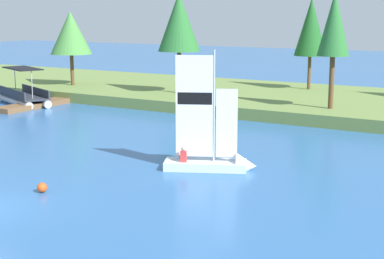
# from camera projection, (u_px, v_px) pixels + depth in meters

# --- Properties ---
(shore_bank) EXTENTS (80.00, 15.88, 0.81)m
(shore_bank) POSITION_uv_depth(u_px,v_px,m) (282.00, 99.00, 45.94)
(shore_bank) COLOR olive
(shore_bank) RESTS_ON ground
(shoreline_tree_left) EXTENTS (3.57, 3.57, 6.39)m
(shoreline_tree_left) POSITION_uv_depth(u_px,v_px,m) (71.00, 33.00, 50.67)
(shoreline_tree_left) COLOR brown
(shoreline_tree_left) RESTS_ON shore_bank
(shoreline_tree_midleft) EXTENTS (3.30, 3.30, 7.81)m
(shoreline_tree_midleft) POSITION_uv_depth(u_px,v_px,m) (179.00, 22.00, 45.46)
(shoreline_tree_midleft) COLOR brown
(shoreline_tree_midleft) RESTS_ON shore_bank
(shoreline_tree_centre) EXTENTS (2.63, 2.63, 7.46)m
(shoreline_tree_centre) POSITION_uv_depth(u_px,v_px,m) (311.00, 27.00, 47.74)
(shoreline_tree_centre) COLOR brown
(shoreline_tree_centre) RESTS_ON shore_bank
(shoreline_tree_midright) EXTENTS (2.08, 2.08, 7.67)m
(shoreline_tree_midright) POSITION_uv_depth(u_px,v_px,m) (334.00, 24.00, 37.80)
(shoreline_tree_midright) COLOR brown
(shoreline_tree_midright) RESTS_ON shore_bank
(wooden_dock) EXTENTS (1.63, 6.92, 0.37)m
(wooden_dock) POSITION_uv_depth(u_px,v_px,m) (35.00, 105.00, 44.52)
(wooden_dock) COLOR brown
(wooden_dock) RESTS_ON ground
(sailboat) EXTENTS (4.34, 2.92, 5.86)m
(sailboat) POSITION_uv_depth(u_px,v_px,m) (219.00, 159.00, 26.70)
(sailboat) COLOR silver
(sailboat) RESTS_ON ground
(pontoon_boat) EXTENTS (6.29, 4.23, 2.87)m
(pontoon_boat) POSITION_uv_depth(u_px,v_px,m) (24.00, 96.00, 45.72)
(pontoon_boat) COLOR #B2B2B7
(pontoon_boat) RESTS_ON ground
(channel_buoy) EXTENTS (0.40, 0.40, 0.40)m
(channel_buoy) POSITION_uv_depth(u_px,v_px,m) (42.00, 188.00, 23.33)
(channel_buoy) COLOR #E54C19
(channel_buoy) RESTS_ON ground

